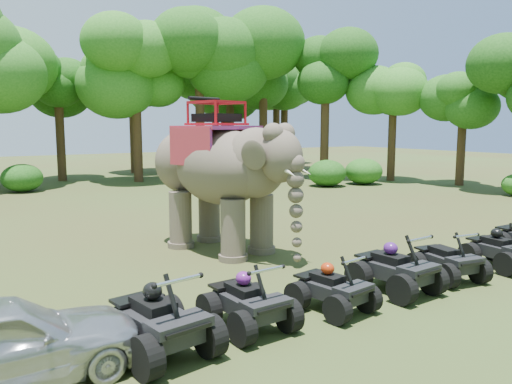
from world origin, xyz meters
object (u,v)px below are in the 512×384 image
Objects in this scene: atv_1 at (248,295)px; atv_2 at (333,282)px; atv_5 at (501,244)px; atv_4 at (448,255)px; atv_3 at (396,262)px; atv_0 at (158,312)px; elephant at (220,175)px.

atv_2 is (1.81, -0.16, -0.04)m from atv_1.
atv_4 is at bearing -177.75° from atv_5.
atv_3 is at bearing -3.97° from atv_1.
atv_0 is 1.17× the size of atv_4.
atv_3 reaches higher than atv_2.
atv_3 is (1.40, -5.29, -1.51)m from elephant.
atv_2 is (-0.46, -5.39, -1.60)m from elephant.
atv_3 is (3.67, -0.06, 0.04)m from atv_1.
elephant is 5.91m from atv_1.
atv_0 reaches higher than atv_2.
atv_2 is at bearing 179.44° from atv_3.
atv_3 is at bearing -90.44° from elephant.
elephant is 7.58m from atv_5.
atv_3 is at bearing -8.21° from atv_0.
elephant is 2.91× the size of atv_3.
atv_1 is at bearing -171.35° from atv_4.
elephant is 2.78× the size of atv_0.
elephant is 6.81m from atv_0.
atv_2 is at bearing -169.16° from atv_4.
elephant reaches higher than atv_0.
atv_0 is 1.14× the size of atv_5.
atv_1 is (1.70, 0.10, -0.07)m from atv_0.
atv_4 is (5.39, -0.08, -0.02)m from atv_1.
elephant is 3.12× the size of atv_1.
atv_2 is 5.52m from atv_5.
atv_0 reaches higher than atv_5.
atv_0 is 1.05× the size of atv_3.
atv_5 is (1.94, -0.11, 0.02)m from atv_4.
atv_3 reaches higher than atv_4.
atv_3 is 3.66m from atv_5.
elephant reaches higher than atv_2.
elephant reaches higher than atv_3.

